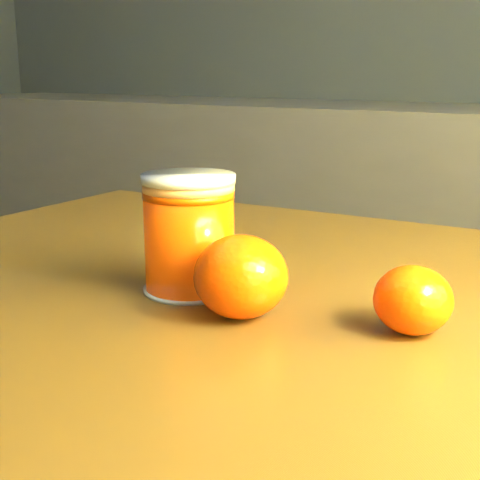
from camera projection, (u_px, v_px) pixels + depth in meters
The scene contains 5 objects.
kitchen_counter at pixel (267, 233), 2.35m from camera, with size 3.15×0.60×0.90m, color #56565B.
table at pixel (322, 426), 0.57m from camera, with size 1.14×0.85×0.80m.
juice_glass at pixel (189, 234), 0.59m from camera, with size 0.08×0.08×0.10m.
orange_front at pixel (241, 277), 0.53m from camera, with size 0.08×0.08×0.07m, color #FF4C05.
orange_back at pixel (413, 300), 0.50m from camera, with size 0.06×0.06×0.05m, color #FF4C05.
Camera 1 is at (1.27, -0.45, 0.99)m, focal length 50.00 mm.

